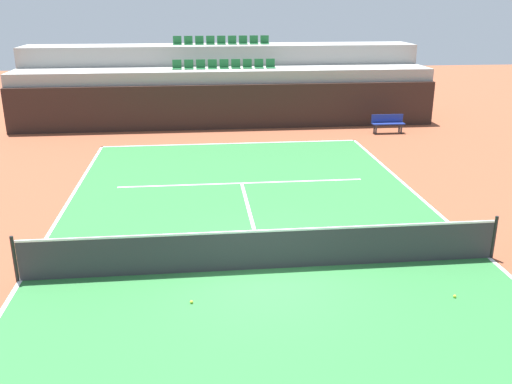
% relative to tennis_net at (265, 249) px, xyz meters
% --- Properties ---
extents(ground_plane, '(80.00, 80.00, 0.00)m').
position_rel_tennis_net_xyz_m(ground_plane, '(0.00, 0.00, -0.51)').
color(ground_plane, brown).
extents(court_surface, '(11.00, 24.00, 0.01)m').
position_rel_tennis_net_xyz_m(court_surface, '(0.00, 0.00, -0.50)').
color(court_surface, '#2D7238').
rests_on(court_surface, ground_plane).
extents(baseline_far, '(11.00, 0.10, 0.00)m').
position_rel_tennis_net_xyz_m(baseline_far, '(0.00, 11.95, -0.50)').
color(baseline_far, white).
rests_on(baseline_far, court_surface).
extents(sideline_left, '(0.10, 24.00, 0.00)m').
position_rel_tennis_net_xyz_m(sideline_left, '(-5.45, 0.00, -0.50)').
color(sideline_left, white).
rests_on(sideline_left, court_surface).
extents(sideline_right, '(0.10, 24.00, 0.00)m').
position_rel_tennis_net_xyz_m(sideline_right, '(5.45, 0.00, -0.50)').
color(sideline_right, white).
rests_on(sideline_right, court_surface).
extents(service_line_far, '(8.26, 0.10, 0.00)m').
position_rel_tennis_net_xyz_m(service_line_far, '(0.00, 6.40, -0.50)').
color(service_line_far, white).
rests_on(service_line_far, court_surface).
extents(centre_service_line, '(0.10, 6.40, 0.00)m').
position_rel_tennis_net_xyz_m(centre_service_line, '(0.00, 3.20, -0.50)').
color(centre_service_line, white).
rests_on(centre_service_line, court_surface).
extents(back_wall, '(20.29, 0.30, 2.10)m').
position_rel_tennis_net_xyz_m(back_wall, '(0.00, 14.92, 0.54)').
color(back_wall, black).
rests_on(back_wall, ground_plane).
extents(stands_tier_lower, '(20.29, 2.40, 2.69)m').
position_rel_tennis_net_xyz_m(stands_tier_lower, '(0.00, 16.27, 0.83)').
color(stands_tier_lower, '#9E9E99').
rests_on(stands_tier_lower, ground_plane).
extents(stands_tier_upper, '(20.29, 2.40, 3.65)m').
position_rel_tennis_net_xyz_m(stands_tier_upper, '(0.00, 18.67, 1.32)').
color(stands_tier_upper, '#9E9E99').
rests_on(stands_tier_upper, ground_plane).
extents(seating_row_lower, '(5.02, 0.44, 0.44)m').
position_rel_tennis_net_xyz_m(seating_row_lower, '(0.00, 16.37, 2.30)').
color(seating_row_lower, '#1E6633').
rests_on(seating_row_lower, stands_tier_lower).
extents(seating_row_upper, '(5.02, 0.44, 0.44)m').
position_rel_tennis_net_xyz_m(seating_row_upper, '(0.00, 18.77, 3.27)').
color(seating_row_upper, '#1E6633').
rests_on(seating_row_upper, stands_tier_upper).
extents(tennis_net, '(11.08, 0.08, 1.07)m').
position_rel_tennis_net_xyz_m(tennis_net, '(0.00, 0.00, 0.00)').
color(tennis_net, black).
rests_on(tennis_net, court_surface).
extents(player_bench, '(1.50, 0.40, 0.85)m').
position_rel_tennis_net_xyz_m(player_bench, '(7.37, 13.25, -0.00)').
color(player_bench, navy).
rests_on(player_bench, ground_plane).
extents(tennis_ball_0, '(0.07, 0.07, 0.07)m').
position_rel_tennis_net_xyz_m(tennis_ball_0, '(-1.68, -1.39, -0.47)').
color(tennis_ball_0, '#CCE033').
rests_on(tennis_ball_0, court_surface).
extents(tennis_ball_1, '(0.07, 0.07, 0.07)m').
position_rel_tennis_net_xyz_m(tennis_ball_1, '(3.78, -1.74, -0.47)').
color(tennis_ball_1, '#CCE033').
rests_on(tennis_ball_1, court_surface).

